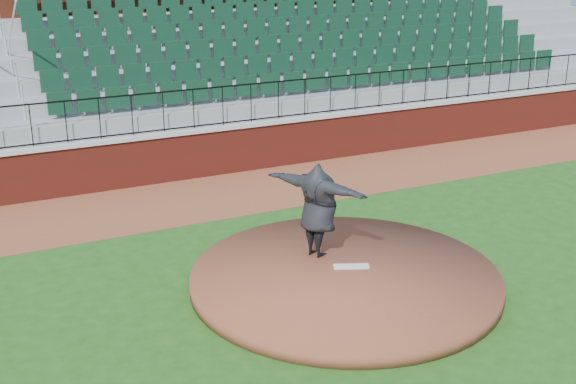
% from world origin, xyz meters
% --- Properties ---
extents(ground, '(90.00, 90.00, 0.00)m').
position_xyz_m(ground, '(0.00, 0.00, 0.00)').
color(ground, '#1D4915').
rests_on(ground, ground).
extents(warning_track, '(34.00, 3.20, 0.01)m').
position_xyz_m(warning_track, '(0.00, 5.40, 0.01)').
color(warning_track, brown).
rests_on(warning_track, ground).
extents(field_wall, '(34.00, 0.35, 1.20)m').
position_xyz_m(field_wall, '(0.00, 7.00, 0.60)').
color(field_wall, maroon).
rests_on(field_wall, ground).
extents(wall_cap, '(34.00, 0.45, 0.10)m').
position_xyz_m(wall_cap, '(0.00, 7.00, 1.25)').
color(wall_cap, '#B7B7B7').
rests_on(wall_cap, field_wall).
extents(wall_railing, '(34.00, 0.05, 1.00)m').
position_xyz_m(wall_railing, '(0.00, 7.00, 1.80)').
color(wall_railing, black).
rests_on(wall_railing, wall_cap).
extents(seating_stands, '(34.00, 5.10, 4.60)m').
position_xyz_m(seating_stands, '(0.00, 9.72, 2.30)').
color(seating_stands, gray).
rests_on(seating_stands, ground).
extents(concourse_wall, '(34.00, 0.50, 5.50)m').
position_xyz_m(concourse_wall, '(0.00, 12.52, 2.75)').
color(concourse_wall, maroon).
rests_on(concourse_wall, ground).
extents(pitchers_mound, '(5.59, 5.59, 0.25)m').
position_xyz_m(pitchers_mound, '(0.32, -0.21, 0.12)').
color(pitchers_mound, brown).
rests_on(pitchers_mound, ground).
extents(pitching_rubber, '(0.66, 0.40, 0.04)m').
position_xyz_m(pitching_rubber, '(0.53, -0.07, 0.27)').
color(pitching_rubber, silver).
rests_on(pitching_rubber, pitchers_mound).
extents(pitcher, '(1.50, 2.28, 1.82)m').
position_xyz_m(pitcher, '(0.25, 0.72, 1.16)').
color(pitcher, black).
rests_on(pitcher, pitchers_mound).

